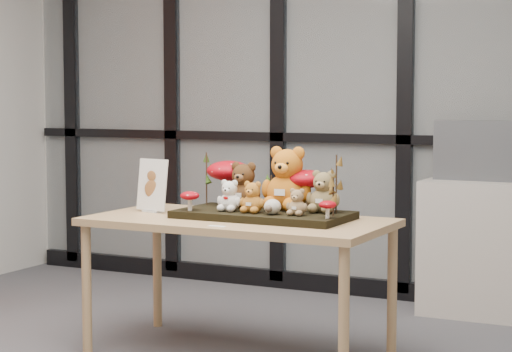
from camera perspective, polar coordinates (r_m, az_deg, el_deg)
The scene contains 24 objects.
room_shell at distance 4.00m, azimuth -7.84°, elevation 9.91°, with size 5.00×5.00×5.00m.
glass_partition at distance 6.19m, azimuth 5.18°, elevation 5.73°, with size 4.90×0.06×2.78m.
display_table at distance 4.71m, azimuth -1.10°, elevation -3.43°, with size 1.53×0.78×0.71m.
diorama_tray at distance 4.69m, azimuth 0.46°, elevation -2.40°, with size 0.87×0.44×0.04m, color black.
bear_pooh_yellow at distance 4.73m, azimuth 1.95°, elevation 0.06°, with size 0.27×0.25×0.36m, color #CB6C16, non-canonical shape.
bear_brown_medium at distance 4.81m, azimuth -0.76°, elevation -0.41°, with size 0.20×0.18×0.26m, color #462912, non-canonical shape.
bear_tan_back at distance 4.63m, azimuth 4.19°, elevation -0.82°, with size 0.18×0.16×0.23m, color olive, non-canonical shape.
bear_small_yellow at distance 4.62m, azimuth -0.21°, elevation -1.20°, with size 0.13×0.12×0.17m, color #B56D22, non-canonical shape.
bear_white_bow at distance 4.68m, azimuth -1.64°, elevation -1.11°, with size 0.13×0.12×0.18m, color white, non-canonical shape.
bear_beige_small at distance 4.52m, azimuth 2.55°, elevation -1.52°, with size 0.11×0.10×0.15m, color #97774D, non-canonical shape.
plush_cream_hedgehog at distance 4.55m, azimuth 1.02°, elevation -1.86°, with size 0.06×0.06×0.08m, color beige, non-canonical shape.
mushroom_back_left at distance 4.95m, azimuth -1.69°, elevation -0.28°, with size 0.23×0.23×0.26m, color #91040E, non-canonical shape.
mushroom_back_right at distance 4.73m, azimuth 3.10°, elevation -0.73°, with size 0.21×0.21×0.23m, color #91040E, non-canonical shape.
mushroom_front_left at distance 4.72m, azimuth -4.09°, elevation -1.48°, with size 0.10×0.10×0.11m, color #91040E, non-canonical shape.
mushroom_front_right at distance 4.42m, azimuth 4.43°, elevation -2.01°, with size 0.08×0.08×0.09m, color #91040E, non-canonical shape.
sprig_green_far_left at distance 4.96m, azimuth -3.06°, elevation -0.15°, with size 0.05×0.05×0.28m, color #1A360C, non-canonical shape.
sprig_green_mid_left at distance 4.94m, azimuth -1.44°, elevation -0.44°, with size 0.05×0.05×0.23m, color #1A360C, non-canonical shape.
sprig_dry_far_right at distance 4.61m, azimuth 4.96°, elevation -0.49°, with size 0.05×0.05×0.29m, color brown, non-canonical shape.
sprig_dry_mid_right at distance 4.50m, azimuth 4.78°, elevation -1.28°, with size 0.05×0.05×0.19m, color brown, non-canonical shape.
sprig_green_centre at distance 4.85m, azimuth 0.94°, elevation -0.94°, with size 0.05×0.05×0.17m, color #1A360C, non-canonical shape.
sign_holder at distance 4.97m, azimuth -6.41°, elevation -0.72°, with size 0.20×0.08×0.28m.
label_card at distance 4.41m, azimuth -2.42°, elevation -3.11°, with size 0.09×0.03×0.00m, color white.
cabinet at distance 5.77m, azimuth 13.23°, elevation -4.36°, with size 0.61×0.36×0.82m, color #AAA298.
monitor at distance 5.72m, azimuth 13.39°, elevation 1.52°, with size 0.51×0.05×0.36m.
Camera 1 is at (2.23, -3.30, 1.33)m, focal length 65.00 mm.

